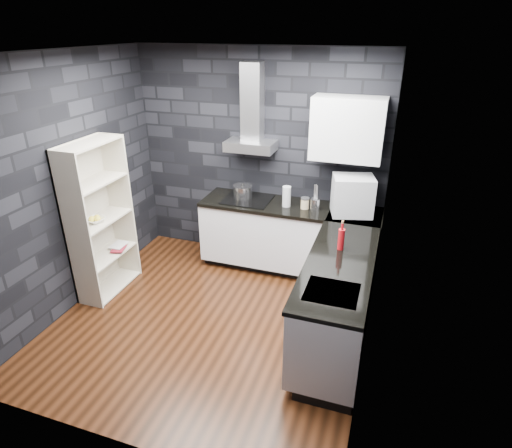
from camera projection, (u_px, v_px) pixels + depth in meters
The scene contains 28 objects.
ground at pixel (212, 320), 4.64m from camera, with size 3.20×3.20×0.00m, color #3C1D0D.
ceiling at pixel (198, 52), 3.49m from camera, with size 3.20×3.20×0.00m, color white.
wall_back at pixel (259, 159), 5.46m from camera, with size 3.20×0.05×2.70m, color black.
wall_front at pixel (97, 299), 2.67m from camera, with size 3.20×0.05×2.70m, color black.
wall_left at pixel (66, 186), 4.54m from camera, with size 0.05×3.20×2.70m, color black.
wall_right at pixel (382, 228), 3.60m from camera, with size 0.05×3.20×2.70m, color black.
toekick_back at pixel (288, 264), 5.62m from camera, with size 2.18×0.50×0.10m, color black.
toekick_right at pixel (338, 336), 4.32m from camera, with size 0.50×1.78×0.10m, color black.
counter_back_cab at pixel (289, 236), 5.41m from camera, with size 2.20×0.60×0.76m, color white.
counter_right_cab at pixel (337, 300), 4.15m from camera, with size 0.60×1.80×0.76m, color white.
counter_back_top at pixel (289, 207), 5.23m from camera, with size 2.20×0.62×0.04m, color black.
counter_right_top at pixel (340, 264), 3.98m from camera, with size 0.62×1.80×0.04m, color black.
counter_corner_top at pixel (356, 215), 5.01m from camera, with size 0.62×0.62×0.04m, color black.
hood_body at pixel (251, 146), 5.22m from camera, with size 0.60×0.34×0.12m, color #B7B7BB.
hood_chimney at pixel (252, 102), 5.06m from camera, with size 0.24×0.20×0.90m, color #B7B7BB.
upper_cabinet at pixel (348, 129), 4.76m from camera, with size 0.80×0.35×0.70m, color silver.
cooktop at pixel (247, 199), 5.39m from camera, with size 0.58×0.50×0.01m, color black.
sink_rim at pixel (332, 292), 3.54m from camera, with size 0.44×0.40×0.01m, color #B7B7BB.
pot at pixel (243, 192), 5.41m from camera, with size 0.24×0.24×0.14m, color #B6B6BB.
glass_vase at pixel (287, 196), 5.15m from camera, with size 0.10×0.10×0.25m, color silver.
storage_jar at pixel (305, 204), 5.11m from camera, with size 0.10×0.10×0.12m, color tan.
utensil_crock at pixel (315, 204), 5.06m from camera, with size 0.11×0.11×0.14m, color #B6B6BB.
appliance_garage at pixel (352, 196), 4.90m from camera, with size 0.45×0.35×0.45m, color silver.
red_bottle at pixel (341, 239), 4.17m from camera, with size 0.06×0.06×0.21m, color #AA0E14.
bookshelf at pixel (100, 220), 4.83m from camera, with size 0.34×0.80×1.80m, color beige.
fruit_bowl at pixel (95, 220), 4.75m from camera, with size 0.20×0.20×0.05m, color white.
book_red at pixel (112, 242), 5.06m from camera, with size 0.15×0.02×0.20m, color maroon.
book_second at pixel (112, 237), 5.13m from camera, with size 0.16×0.02×0.22m, color #B2B2B2.
Camera 1 is at (1.65, -3.41, 2.91)m, focal length 30.00 mm.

